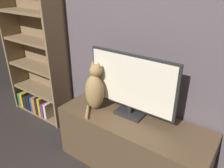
{
  "coord_description": "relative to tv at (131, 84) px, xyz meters",
  "views": [
    {
      "loc": [
        0.76,
        -0.42,
        1.61
      ],
      "look_at": [
        -0.22,
        0.94,
        0.8
      ],
      "focal_mm": 35.0,
      "sensor_mm": 36.0,
      "label": 1
    }
  ],
  "objects": [
    {
      "name": "wall_back",
      "position": [
        0.06,
        0.23,
        0.48
      ],
      "size": [
        4.8,
        0.05,
        2.6
      ],
      "color": "#564C51",
      "rests_on": "ground_plane"
    },
    {
      "name": "tv_stand",
      "position": [
        0.06,
        -0.06,
        -0.56
      ],
      "size": [
        1.33,
        0.49,
        0.52
      ],
      "color": "brown",
      "rests_on": "ground_plane"
    },
    {
      "name": "tv",
      "position": [
        0.0,
        0.0,
        0.0
      ],
      "size": [
        0.8,
        0.15,
        0.55
      ],
      "color": "black",
      "rests_on": "tv_stand"
    },
    {
      "name": "cat",
      "position": [
        -0.32,
        -0.09,
        -0.1
      ],
      "size": [
        0.18,
        0.29,
        0.45
      ],
      "rotation": [
        0.0,
        0.0,
        0.04
      ],
      "color": "#997547",
      "rests_on": "tv_stand"
    },
    {
      "name": "bookshelf",
      "position": [
        -1.36,
        0.09,
        -0.11
      ],
      "size": [
        0.84,
        0.28,
        1.62
      ],
      "color": "brown",
      "rests_on": "ground_plane"
    }
  ]
}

